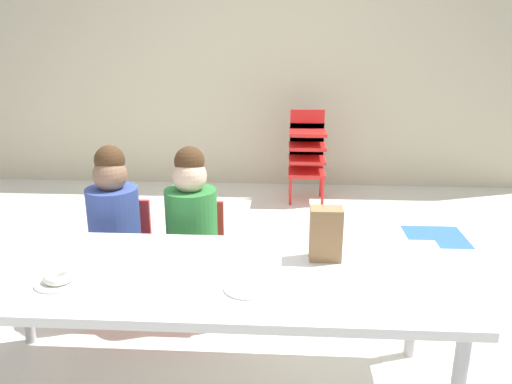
{
  "coord_description": "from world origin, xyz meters",
  "views": [
    {
      "loc": [
        0.22,
        -2.66,
        1.45
      ],
      "look_at": [
        0.1,
        -0.63,
        0.81
      ],
      "focal_mm": 35.56,
      "sensor_mm": 36.0,
      "label": 1
    }
  ],
  "objects_px": {
    "seated_child_near_camera": "(114,217)",
    "paper_bag_brown": "(326,234)",
    "paper_plate_near_edge": "(60,282)",
    "craft_table": "(202,281)",
    "paper_plate_center_table": "(248,288)",
    "donut_powdered_on_plate": "(59,277)",
    "seated_child_middle_seat": "(192,219)",
    "kid_chair_red_stack": "(307,150)"
  },
  "relations": [
    {
      "from": "paper_plate_near_edge",
      "to": "paper_plate_center_table",
      "type": "xyz_separation_m",
      "value": [
        0.7,
        -0.0,
        0.0
      ]
    },
    {
      "from": "paper_plate_near_edge",
      "to": "donut_powdered_on_plate",
      "type": "xyz_separation_m",
      "value": [
        0.0,
        0.0,
        0.02
      ]
    },
    {
      "from": "seated_child_near_camera",
      "to": "paper_plate_near_edge",
      "type": "bearing_deg",
      "value": -87.4
    },
    {
      "from": "kid_chair_red_stack",
      "to": "paper_bag_brown",
      "type": "xyz_separation_m",
      "value": [
        -0.02,
        -2.48,
        0.21
      ]
    },
    {
      "from": "seated_child_middle_seat",
      "to": "donut_powdered_on_plate",
      "type": "distance_m",
      "value": 0.81
    },
    {
      "from": "craft_table",
      "to": "paper_plate_near_edge",
      "type": "distance_m",
      "value": 0.53
    },
    {
      "from": "craft_table",
      "to": "paper_bag_brown",
      "type": "bearing_deg",
      "value": 16.72
    },
    {
      "from": "craft_table",
      "to": "seated_child_near_camera",
      "type": "height_order",
      "value": "seated_child_near_camera"
    },
    {
      "from": "seated_child_near_camera",
      "to": "paper_plate_near_edge",
      "type": "xyz_separation_m",
      "value": [
        0.03,
        -0.72,
        0.01
      ]
    },
    {
      "from": "craft_table",
      "to": "kid_chair_red_stack",
      "type": "relative_size",
      "value": 2.48
    },
    {
      "from": "kid_chair_red_stack",
      "to": "paper_plate_center_table",
      "type": "distance_m",
      "value": 2.77
    },
    {
      "from": "paper_plate_center_table",
      "to": "kid_chair_red_stack",
      "type": "bearing_deg",
      "value": 83.47
    },
    {
      "from": "seated_child_near_camera",
      "to": "donut_powdered_on_plate",
      "type": "bearing_deg",
      "value": -87.4
    },
    {
      "from": "seated_child_near_camera",
      "to": "paper_plate_near_edge",
      "type": "height_order",
      "value": "seated_child_near_camera"
    },
    {
      "from": "seated_child_middle_seat",
      "to": "donut_powdered_on_plate",
      "type": "height_order",
      "value": "seated_child_middle_seat"
    },
    {
      "from": "craft_table",
      "to": "seated_child_middle_seat",
      "type": "height_order",
      "value": "seated_child_middle_seat"
    },
    {
      "from": "seated_child_near_camera",
      "to": "donut_powdered_on_plate",
      "type": "distance_m",
      "value": 0.72
    },
    {
      "from": "craft_table",
      "to": "paper_plate_center_table",
      "type": "relative_size",
      "value": 11.04
    },
    {
      "from": "paper_bag_brown",
      "to": "paper_plate_center_table",
      "type": "height_order",
      "value": "paper_bag_brown"
    },
    {
      "from": "paper_plate_center_table",
      "to": "donut_powdered_on_plate",
      "type": "xyz_separation_m",
      "value": [
        -0.7,
        0.0,
        0.02
      ]
    },
    {
      "from": "paper_plate_near_edge",
      "to": "paper_plate_center_table",
      "type": "distance_m",
      "value": 0.7
    },
    {
      "from": "donut_powdered_on_plate",
      "to": "seated_child_middle_seat",
      "type": "bearing_deg",
      "value": 63.21
    },
    {
      "from": "seated_child_middle_seat",
      "to": "paper_bag_brown",
      "type": "distance_m",
      "value": 0.79
    },
    {
      "from": "seated_child_near_camera",
      "to": "paper_bag_brown",
      "type": "distance_m",
      "value": 1.13
    },
    {
      "from": "seated_child_middle_seat",
      "to": "paper_plate_center_table",
      "type": "distance_m",
      "value": 0.8
    },
    {
      "from": "seated_child_near_camera",
      "to": "donut_powdered_on_plate",
      "type": "relative_size",
      "value": 8.01
    },
    {
      "from": "seated_child_middle_seat",
      "to": "paper_bag_brown",
      "type": "height_order",
      "value": "seated_child_middle_seat"
    },
    {
      "from": "craft_table",
      "to": "kid_chair_red_stack",
      "type": "height_order",
      "value": "kid_chair_red_stack"
    },
    {
      "from": "seated_child_middle_seat",
      "to": "paper_plate_near_edge",
      "type": "distance_m",
      "value": 0.81
    },
    {
      "from": "paper_bag_brown",
      "to": "paper_plate_near_edge",
      "type": "height_order",
      "value": "paper_bag_brown"
    },
    {
      "from": "craft_table",
      "to": "paper_bag_brown",
      "type": "height_order",
      "value": "paper_bag_brown"
    },
    {
      "from": "kid_chair_red_stack",
      "to": "donut_powdered_on_plate",
      "type": "distance_m",
      "value": 2.94
    },
    {
      "from": "craft_table",
      "to": "donut_powdered_on_plate",
      "type": "relative_size",
      "value": 17.35
    },
    {
      "from": "seated_child_middle_seat",
      "to": "paper_plate_center_table",
      "type": "bearing_deg",
      "value": -64.86
    },
    {
      "from": "craft_table",
      "to": "paper_plate_center_table",
      "type": "height_order",
      "value": "paper_plate_center_table"
    },
    {
      "from": "craft_table",
      "to": "paper_plate_center_table",
      "type": "distance_m",
      "value": 0.24
    },
    {
      "from": "kid_chair_red_stack",
      "to": "paper_plate_near_edge",
      "type": "xyz_separation_m",
      "value": [
        -1.02,
        -2.75,
        0.11
      ]
    },
    {
      "from": "paper_plate_near_edge",
      "to": "paper_plate_center_table",
      "type": "bearing_deg",
      "value": -0.24
    },
    {
      "from": "paper_bag_brown",
      "to": "donut_powdered_on_plate",
      "type": "xyz_separation_m",
      "value": [
        -1.0,
        -0.27,
        -0.08
      ]
    },
    {
      "from": "seated_child_near_camera",
      "to": "kid_chair_red_stack",
      "type": "height_order",
      "value": "seated_child_near_camera"
    },
    {
      "from": "seated_child_near_camera",
      "to": "seated_child_middle_seat",
      "type": "distance_m",
      "value": 0.4
    },
    {
      "from": "kid_chair_red_stack",
      "to": "donut_powdered_on_plate",
      "type": "xyz_separation_m",
      "value": [
        -1.02,
        -2.75,
        0.13
      ]
    }
  ]
}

